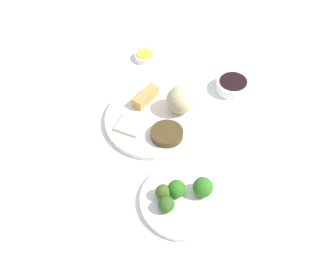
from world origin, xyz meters
The scene contains 15 objects.
tabletop centered at (0.00, 0.00, 0.01)m, with size 2.20×2.20×0.02m, color white.
main_plate centered at (-0.02, 0.06, 0.03)m, with size 0.29×0.29×0.02m, color white.
rice_scoop centered at (0.05, 0.02, 0.08)m, with size 0.08×0.08×0.08m, color #C1B784.
spring_roll centered at (0.02, 0.12, 0.05)m, with size 0.09×0.03×0.03m, color tan.
crab_rangoon_wonton centered at (-0.08, 0.10, 0.04)m, with size 0.07×0.07×0.01m, color beige.
stir_fry_heap centered at (-0.06, -0.01, 0.05)m, with size 0.09×0.09×0.02m, color #46361A.
broccoli_plate centered at (-0.20, -0.16, 0.03)m, with size 0.23×0.23×0.01m, color white.
broccoli_floret_0 centered at (-0.20, -0.14, 0.06)m, with size 0.05×0.05×0.05m, color #2B741D.
broccoli_floret_1 centered at (-0.23, -0.11, 0.05)m, with size 0.04×0.04×0.04m, color #3C5C1E.
broccoli_floret_2 centered at (-0.16, -0.19, 0.06)m, with size 0.05×0.05×0.05m, color #2F721F.
broccoli_floret_3 centered at (-0.25, -0.14, 0.05)m, with size 0.04×0.04×0.04m, color #325C20.
soy_sauce_bowl centered at (0.22, -0.06, 0.04)m, with size 0.10×0.10×0.03m, color white.
soy_sauce_bowl_liquid centered at (0.22, -0.06, 0.05)m, with size 0.08×0.08×0.00m, color black.
sauce_ramekin_hot_mustard centered at (0.19, 0.25, 0.03)m, with size 0.07×0.07×0.02m, color white.
sauce_ramekin_hot_mustard_liquid centered at (0.19, 0.25, 0.04)m, with size 0.05×0.05×0.00m, color gold.
Camera 1 is at (-0.72, -0.47, 0.97)m, focal length 47.82 mm.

